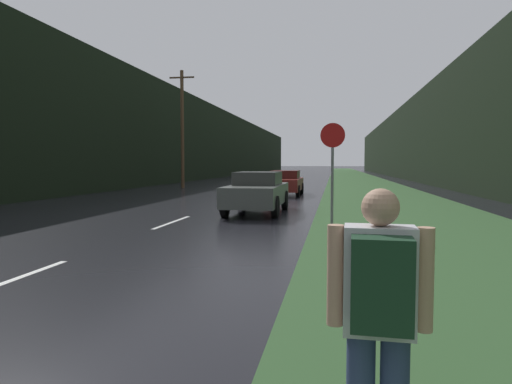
{
  "coord_description": "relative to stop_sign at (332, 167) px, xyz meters",
  "views": [
    {
      "loc": [
        4.73,
        1.49,
        1.74
      ],
      "look_at": [
        2.23,
        16.0,
        0.82
      ],
      "focal_mm": 32.0,
      "sensor_mm": 36.0,
      "label": 1
    }
  ],
  "objects": [
    {
      "name": "car_passing_near",
      "position": [
        -2.62,
        4.04,
        -0.91
      ],
      "size": [
        1.85,
        4.51,
        1.44
      ],
      "rotation": [
        0.0,
        0.0,
        3.14
      ],
      "color": "#4C514C",
      "rests_on": "ground_plane"
    },
    {
      "name": "treeline_near_side",
      "position": [
        8.43,
        36.77,
        2.48
      ],
      "size": [
        2.0,
        140.0,
        8.27
      ],
      "primitive_type": "cube",
      "color": "black",
      "rests_on": "ground_plane"
    },
    {
      "name": "lane_stripe_b",
      "position": [
        -4.67,
        -5.91,
        -1.65
      ],
      "size": [
        0.12,
        3.0,
        0.01
      ],
      "primitive_type": "cube",
      "color": "silver",
      "rests_on": "ground_plane"
    },
    {
      "name": "grass_verge",
      "position": [
        2.43,
        26.77,
        -1.65
      ],
      "size": [
        6.0,
        240.0,
        0.02
      ],
      "primitive_type": "cube",
      "color": "#33562D",
      "rests_on": "ground_plane"
    },
    {
      "name": "stop_sign",
      "position": [
        0.0,
        0.0,
        0.0
      ],
      "size": [
        0.62,
        0.07,
        2.76
      ],
      "color": "slate",
      "rests_on": "ground_plane"
    },
    {
      "name": "utility_pole_far",
      "position": [
        -10.68,
        19.57,
        2.64
      ],
      "size": [
        1.8,
        0.24,
        8.32
      ],
      "color": "#4C3823",
      "rests_on": "ground_plane"
    },
    {
      "name": "car_passing_far",
      "position": [
        -2.62,
        13.16,
        -0.97
      ],
      "size": [
        1.83,
        4.35,
        1.35
      ],
      "rotation": [
        0.0,
        0.0,
        3.14
      ],
      "color": "maroon",
      "rests_on": "ground_plane"
    },
    {
      "name": "lane_stripe_c",
      "position": [
        -4.67,
        1.09,
        -1.65
      ],
      "size": [
        0.12,
        3.0,
        0.01
      ],
      "primitive_type": "cube",
      "color": "silver",
      "rests_on": "ground_plane"
    },
    {
      "name": "lane_stripe_d",
      "position": [
        -4.67,
        8.09,
        -1.65
      ],
      "size": [
        0.12,
        3.0,
        0.01
      ],
      "primitive_type": "cube",
      "color": "silver",
      "rests_on": "ground_plane"
    },
    {
      "name": "treeline_far_side",
      "position": [
        -14.78,
        36.77,
        2.59
      ],
      "size": [
        2.0,
        140.0,
        8.49
      ],
      "primitive_type": "cube",
      "color": "black",
      "rests_on": "ground_plane"
    },
    {
      "name": "lane_stripe_e",
      "position": [
        -4.67,
        15.09,
        -1.65
      ],
      "size": [
        0.12,
        3.0,
        0.01
      ],
      "primitive_type": "cube",
      "color": "silver",
      "rests_on": "ground_plane"
    },
    {
      "name": "hitchhiker_with_backpack",
      "position": [
        0.3,
        -9.27,
        -0.73
      ],
      "size": [
        0.56,
        0.41,
        1.61
      ],
      "rotation": [
        0.0,
        0.0,
        -0.04
      ],
      "color": "navy",
      "rests_on": "ground_plane"
    }
  ]
}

